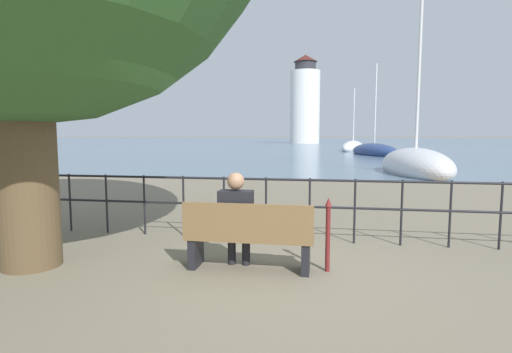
{
  "coord_description": "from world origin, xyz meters",
  "views": [
    {
      "loc": [
        0.93,
        -5.0,
        1.75
      ],
      "look_at": [
        0.0,
        0.5,
        1.17
      ],
      "focal_mm": 28.0,
      "sensor_mm": 36.0,
      "label": 1
    }
  ],
  "objects": [
    {
      "name": "seated_person_left",
      "position": [
        -0.18,
        0.01,
        0.7
      ],
      "size": [
        0.44,
        0.35,
        1.27
      ],
      "color": "black",
      "rests_on": "ground_plane"
    },
    {
      "name": "park_bench",
      "position": [
        0.0,
        -0.06,
        0.43
      ],
      "size": [
        1.66,
        0.45,
        0.9
      ],
      "color": "brown",
      "rests_on": "ground_plane"
    },
    {
      "name": "harbor_lighthouse",
      "position": [
        -3.24,
        82.91,
        8.78
      ],
      "size": [
        6.38,
        6.38,
        18.89
      ],
      "color": "white",
      "rests_on": "ground_plane"
    },
    {
      "name": "closed_umbrella",
      "position": [
        1.01,
        0.07,
        0.54
      ],
      "size": [
        0.09,
        0.09,
        0.96
      ],
      "color": "maroon",
      "rests_on": "ground_plane"
    },
    {
      "name": "sailboat_2",
      "position": [
        4.2,
        41.44,
        0.35
      ],
      "size": [
        3.91,
        8.36,
        7.52
      ],
      "rotation": [
        0.0,
        0.0,
        -0.27
      ],
      "color": "white",
      "rests_on": "ground_plane"
    },
    {
      "name": "ground_plane",
      "position": [
        0.0,
        0.0,
        0.0
      ],
      "size": [
        1000.0,
        1000.0,
        0.0
      ],
      "primitive_type": "plane",
      "color": "#7A705B"
    },
    {
      "name": "promenade_railing",
      "position": [
        -0.0,
        1.5,
        0.69
      ],
      "size": [
        13.03,
        0.04,
        1.05
      ],
      "color": "black",
      "rests_on": "ground_plane"
    },
    {
      "name": "harbor_water",
      "position": [
        0.0,
        161.06,
        0.0
      ],
      "size": [
        600.0,
        300.0,
        0.01
      ],
      "color": "slate",
      "rests_on": "ground_plane"
    },
    {
      "name": "sailboat_0",
      "position": [
        5.05,
        14.03,
        0.38
      ],
      "size": [
        3.16,
        6.75,
        11.21
      ],
      "rotation": [
        0.0,
        0.0,
        0.13
      ],
      "color": "silver",
      "rests_on": "ground_plane"
    },
    {
      "name": "sailboat_1",
      "position": [
        5.34,
        31.58,
        0.32
      ],
      "size": [
        4.66,
        8.25,
        8.39
      ],
      "rotation": [
        0.0,
        0.0,
        0.31
      ],
      "color": "navy",
      "rests_on": "ground_plane"
    }
  ]
}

